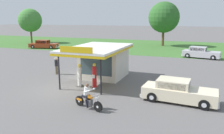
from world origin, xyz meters
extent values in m
plane|color=#5B5959|center=(0.00, 0.00, 0.00)|extent=(300.00, 300.00, 0.00)
cube|color=#3D6B2D|center=(0.00, 30.00, 0.00)|extent=(120.00, 24.00, 0.01)
cube|color=beige|center=(1.66, 4.94, 1.43)|extent=(3.67, 3.76, 2.85)
cube|color=#384C56|center=(1.66, 3.08, 1.48)|extent=(2.93, 0.05, 1.83)
cube|color=silver|center=(1.66, 3.38, 2.93)|extent=(4.37, 7.37, 0.16)
cube|color=gold|center=(1.66, 3.38, 2.75)|extent=(4.37, 7.37, 0.18)
cube|color=gold|center=(1.66, -0.27, 3.23)|extent=(2.57, 0.08, 0.44)
cylinder|color=black|center=(3.40, 0.10, 1.43)|extent=(0.12, 0.12, 2.85)
cylinder|color=black|center=(-0.07, 0.10, 1.43)|extent=(0.12, 0.12, 2.85)
cube|color=slate|center=(1.01, 1.34, 0.05)|extent=(0.44, 0.44, 0.10)
cylinder|color=silver|center=(1.01, 1.34, 0.84)|extent=(0.34, 0.34, 1.48)
cube|color=white|center=(1.01, 1.16, 0.92)|extent=(0.22, 0.02, 0.28)
sphere|color=#EACC4C|center=(1.01, 1.34, 1.72)|extent=(0.26, 0.26, 0.26)
cube|color=slate|center=(2.31, 1.34, 0.05)|extent=(0.44, 0.44, 0.10)
cylinder|color=red|center=(2.31, 1.34, 0.91)|extent=(0.34, 0.34, 1.63)
cube|color=white|center=(2.31, 1.16, 0.99)|extent=(0.22, 0.02, 0.28)
sphere|color=#EACC4C|center=(2.31, 1.34, 1.87)|extent=(0.26, 0.26, 0.26)
cylinder|color=black|center=(4.43, -2.77, 0.32)|extent=(0.64, 0.29, 0.64)
cylinder|color=silver|center=(4.43, -2.77, 0.32)|extent=(0.19, 0.16, 0.16)
cylinder|color=black|center=(2.95, -2.29, 0.32)|extent=(0.64, 0.29, 0.64)
cylinder|color=silver|center=(2.95, -2.29, 0.32)|extent=(0.19, 0.16, 0.16)
ellipsoid|color=orange|center=(3.78, -2.56, 0.78)|extent=(0.61, 0.40, 0.24)
cube|color=#59595E|center=(3.74, -2.55, 0.42)|extent=(0.49, 0.36, 0.36)
cube|color=black|center=(3.45, -2.46, 0.72)|extent=(0.54, 0.39, 0.10)
cylinder|color=silver|center=(4.33, -2.74, 0.60)|extent=(0.37, 0.18, 0.71)
cylinder|color=silver|center=(4.22, -2.70, 0.98)|extent=(0.25, 0.68, 0.04)
sphere|color=silver|center=(4.32, -2.74, 0.82)|extent=(0.16, 0.16, 0.16)
cube|color=orange|center=(3.00, -2.31, 0.44)|extent=(0.47, 0.31, 0.12)
cylinder|color=silver|center=(3.40, -2.29, 0.28)|extent=(0.69, 0.29, 0.18)
cube|color=black|center=(3.52, -2.48, 0.78)|extent=(0.49, 0.45, 0.14)
cylinder|color=black|center=(3.76, -2.39, 0.38)|extent=(0.19, 0.26, 0.56)
cylinder|color=black|center=(3.66, -2.69, 0.38)|extent=(0.19, 0.26, 0.56)
cylinder|color=white|center=(3.56, -2.49, 1.09)|extent=(0.49, 0.43, 0.60)
sphere|color=brown|center=(3.61, -2.51, 1.47)|extent=(0.22, 0.22, 0.22)
cylinder|color=white|center=(3.85, -2.37, 1.18)|extent=(0.54, 0.25, 0.31)
cylinder|color=white|center=(3.72, -2.75, 1.18)|extent=(0.54, 0.25, 0.31)
cube|color=beige|center=(8.76, 0.61, 0.56)|extent=(4.80, 2.10, 0.76)
cube|color=beige|center=(8.36, 0.64, 1.21)|extent=(2.15, 1.69, 0.53)
cube|color=#283847|center=(9.36, 0.57, 1.21)|extent=(0.14, 1.36, 0.43)
cube|color=#283847|center=(8.42, 1.40, 1.21)|extent=(1.73, 0.16, 0.40)
cube|color=#283847|center=(8.30, -0.11, 1.21)|extent=(1.73, 0.16, 0.40)
cube|color=silver|center=(11.12, 0.43, 0.30)|extent=(0.24, 1.67, 0.18)
cube|color=silver|center=(6.39, 0.79, 0.30)|extent=(0.24, 1.67, 0.18)
sphere|color=white|center=(11.17, 0.99, 0.60)|extent=(0.18, 0.18, 0.18)
sphere|color=white|center=(11.09, -0.12, 0.60)|extent=(0.18, 0.18, 0.18)
cylinder|color=black|center=(10.40, 1.31, 0.33)|extent=(0.67, 0.25, 0.66)
cylinder|color=silver|center=(10.40, 1.31, 0.33)|extent=(0.31, 0.24, 0.30)
cylinder|color=black|center=(10.28, -0.32, 0.33)|extent=(0.67, 0.25, 0.66)
cylinder|color=silver|center=(10.28, -0.32, 0.33)|extent=(0.31, 0.24, 0.30)
cylinder|color=black|center=(7.23, 1.54, 0.33)|extent=(0.67, 0.25, 0.66)
cylinder|color=silver|center=(7.23, 1.54, 0.33)|extent=(0.31, 0.24, 0.30)
cylinder|color=black|center=(7.11, -0.08, 0.33)|extent=(0.67, 0.25, 0.66)
cylinder|color=silver|center=(7.11, -0.08, 0.33)|extent=(0.31, 0.24, 0.30)
cube|color=beige|center=(-4.15, 16.86, 0.55)|extent=(5.26, 1.98, 0.75)
cube|color=beige|center=(-3.65, 16.84, 1.19)|extent=(2.27, 1.66, 0.53)
cube|color=#283847|center=(-4.74, 16.88, 1.19)|extent=(0.09, 1.40, 0.42)
cube|color=#283847|center=(-3.68, 16.07, 1.19)|extent=(1.88, 0.10, 0.40)
cube|color=#283847|center=(-3.62, 17.61, 1.19)|extent=(1.88, 0.10, 0.40)
cube|color=silver|center=(-6.78, 16.95, 0.30)|extent=(0.18, 1.71, 0.18)
cube|color=silver|center=(-1.52, 16.76, 0.30)|extent=(0.18, 1.71, 0.18)
sphere|color=white|center=(-6.81, 16.38, 0.59)|extent=(0.18, 0.18, 0.18)
sphere|color=white|center=(-6.77, 17.53, 0.59)|extent=(0.18, 0.18, 0.18)
cylinder|color=black|center=(-5.95, 16.09, 0.33)|extent=(0.67, 0.22, 0.66)
cylinder|color=silver|center=(-5.95, 16.09, 0.33)|extent=(0.30, 0.23, 0.30)
cylinder|color=black|center=(-5.89, 17.76, 0.33)|extent=(0.67, 0.22, 0.66)
cylinder|color=silver|center=(-5.89, 17.76, 0.33)|extent=(0.30, 0.23, 0.30)
cylinder|color=black|center=(-2.41, 15.96, 0.33)|extent=(0.67, 0.22, 0.66)
cylinder|color=silver|center=(-2.41, 15.96, 0.33)|extent=(0.30, 0.23, 0.30)
cylinder|color=black|center=(-2.35, 17.63, 0.33)|extent=(0.67, 0.22, 0.66)
cylinder|color=silver|center=(-2.35, 17.63, 0.33)|extent=(0.30, 0.23, 0.30)
cube|color=#B7B7BC|center=(10.42, 18.96, 0.58)|extent=(5.10, 2.69, 0.80)
cube|color=#B7B7BC|center=(9.96, 19.05, 1.26)|extent=(2.41, 1.96, 0.55)
cube|color=#283847|center=(10.99, 18.85, 1.26)|extent=(0.31, 1.38, 0.44)
cube|color=#283847|center=(10.11, 19.81, 1.26)|extent=(1.80, 0.38, 0.42)
cube|color=#283847|center=(9.81, 18.29, 1.26)|extent=(1.80, 0.38, 0.42)
cube|color=silver|center=(12.82, 18.50, 0.30)|extent=(0.44, 1.70, 0.18)
cube|color=silver|center=(8.01, 19.43, 0.30)|extent=(0.44, 1.70, 0.18)
sphere|color=white|center=(12.94, 19.06, 0.62)|extent=(0.18, 0.18, 0.18)
sphere|color=white|center=(12.72, 17.93, 0.62)|extent=(0.18, 0.18, 0.18)
cylinder|color=black|center=(12.19, 19.47, 0.33)|extent=(0.69, 0.32, 0.66)
cylinder|color=silver|center=(12.19, 19.47, 0.33)|extent=(0.33, 0.27, 0.30)
cylinder|color=black|center=(11.87, 17.83, 0.33)|extent=(0.69, 0.32, 0.66)
cylinder|color=silver|center=(11.87, 17.83, 0.33)|extent=(0.33, 0.27, 0.30)
cylinder|color=black|center=(8.96, 20.10, 0.33)|extent=(0.69, 0.32, 0.66)
cylinder|color=silver|center=(8.96, 20.10, 0.33)|extent=(0.33, 0.27, 0.30)
cylinder|color=black|center=(8.64, 18.46, 0.33)|extent=(0.69, 0.32, 0.66)
cylinder|color=silver|center=(8.64, 18.46, 0.33)|extent=(0.33, 0.27, 0.30)
cube|color=#993819|center=(-16.58, 20.09, 0.54)|extent=(5.41, 2.94, 0.71)
cube|color=#993819|center=(-16.74, 20.06, 1.20)|extent=(2.47, 2.08, 0.61)
cube|color=#283847|center=(-15.71, 20.29, 1.20)|extent=(0.36, 1.44, 0.49)
cube|color=#283847|center=(-16.92, 20.85, 1.20)|extent=(1.81, 0.43, 0.46)
cube|color=#283847|center=(-16.57, 19.26, 1.20)|extent=(1.81, 0.43, 0.46)
cube|color=silver|center=(-14.05, 20.65, 0.30)|extent=(0.50, 1.77, 0.18)
cube|color=silver|center=(-19.12, 19.53, 0.30)|extent=(0.50, 1.77, 0.18)
sphere|color=white|center=(-14.17, 21.24, 0.57)|extent=(0.18, 0.18, 0.18)
sphere|color=white|center=(-13.91, 20.07, 0.57)|extent=(0.18, 0.18, 0.18)
cylinder|color=black|center=(-15.07, 21.33, 0.33)|extent=(0.69, 0.34, 0.66)
cylinder|color=silver|center=(-15.07, 21.33, 0.33)|extent=(0.34, 0.28, 0.30)
cylinder|color=black|center=(-14.69, 19.61, 0.33)|extent=(0.69, 0.34, 0.66)
cylinder|color=silver|center=(-14.69, 19.61, 0.33)|extent=(0.34, 0.28, 0.30)
cylinder|color=black|center=(-18.48, 20.57, 0.33)|extent=(0.69, 0.34, 0.66)
cylinder|color=silver|center=(-18.48, 20.57, 0.33)|extent=(0.34, 0.28, 0.30)
cylinder|color=black|center=(-18.10, 18.86, 0.33)|extent=(0.69, 0.34, 0.66)
cylinder|color=silver|center=(-18.10, 18.86, 0.33)|extent=(0.34, 0.28, 0.30)
cylinder|color=brown|center=(-3.07, 4.14, 0.42)|extent=(0.26, 0.26, 0.83)
cylinder|color=black|center=(-3.07, 4.14, 1.13)|extent=(0.34, 0.34, 0.59)
sphere|color=tan|center=(-3.07, 4.14, 1.53)|extent=(0.23, 0.23, 0.23)
cylinder|color=beige|center=(-3.07, 4.14, 1.61)|extent=(0.36, 0.36, 0.02)
cylinder|color=brown|center=(3.42, 31.46, 1.67)|extent=(0.49, 0.49, 3.34)
sphere|color=#2D6028|center=(3.42, 31.46, 5.59)|extent=(6.01, 6.01, 6.01)
cylinder|color=brown|center=(-25.07, 26.99, 1.53)|extent=(0.39, 0.39, 3.06)
sphere|color=#427F38|center=(-25.07, 26.99, 4.97)|extent=(5.10, 5.10, 5.10)
camera|label=1|loc=(9.50, -14.05, 5.39)|focal=35.92mm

